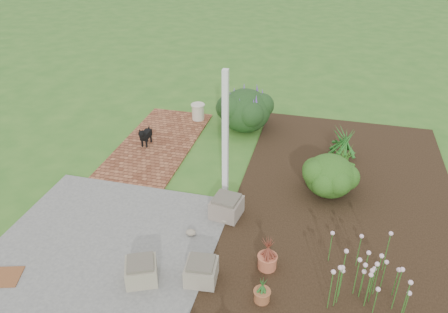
% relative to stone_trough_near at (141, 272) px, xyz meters
% --- Properties ---
extents(ground, '(80.00, 80.00, 0.00)m').
position_rel_stone_trough_near_xyz_m(ground, '(0.36, 2.24, -0.19)').
color(ground, '#316820').
rests_on(ground, ground).
extents(concrete_patio, '(3.50, 3.50, 0.04)m').
position_rel_stone_trough_near_xyz_m(concrete_patio, '(-0.89, 0.49, -0.17)').
color(concrete_patio, '#61615E').
rests_on(concrete_patio, ground).
extents(brick_path, '(1.60, 3.50, 0.04)m').
position_rel_stone_trough_near_xyz_m(brick_path, '(-1.34, 3.99, -0.17)').
color(brick_path, brown).
rests_on(brick_path, ground).
extents(garden_bed, '(4.00, 7.00, 0.03)m').
position_rel_stone_trough_near_xyz_m(garden_bed, '(2.86, 2.74, -0.17)').
color(garden_bed, black).
rests_on(garden_bed, ground).
extents(veranda_post, '(0.10, 0.10, 2.50)m').
position_rel_stone_trough_near_xyz_m(veranda_post, '(0.66, 2.34, 1.06)').
color(veranda_post, white).
rests_on(veranda_post, ground).
extents(stone_trough_near, '(0.59, 0.59, 0.30)m').
position_rel_stone_trough_near_xyz_m(stone_trough_near, '(0.00, 0.00, 0.00)').
color(stone_trough_near, gray).
rests_on(stone_trough_near, concrete_patio).
extents(stone_trough_mid, '(0.49, 0.49, 0.30)m').
position_rel_stone_trough_near_xyz_m(stone_trough_mid, '(0.84, 0.21, -0.00)').
color(stone_trough_mid, gray).
rests_on(stone_trough_mid, concrete_patio).
extents(stone_trough_far, '(0.56, 0.56, 0.33)m').
position_rel_stone_trough_near_xyz_m(stone_trough_far, '(0.83, 1.77, 0.01)').
color(stone_trough_far, gray).
rests_on(stone_trough_far, concrete_patio).
extents(black_dog, '(0.16, 0.51, 0.44)m').
position_rel_stone_trough_near_xyz_m(black_dog, '(-1.55, 3.79, 0.11)').
color(black_dog, black).
rests_on(black_dog, brick_path).
extents(cream_ceramic_urn, '(0.32, 0.32, 0.40)m').
position_rel_stone_trough_near_xyz_m(cream_ceramic_urn, '(-0.81, 5.38, 0.05)').
color(cream_ceramic_urn, beige).
rests_on(cream_ceramic_urn, brick_path).
extents(evergreen_shrub, '(1.03, 1.03, 0.80)m').
position_rel_stone_trough_near_xyz_m(evergreen_shrub, '(2.52, 2.92, 0.24)').
color(evergreen_shrub, '#144412').
rests_on(evergreen_shrub, garden_bed).
extents(agapanthus_clump_back, '(1.19, 1.19, 0.82)m').
position_rel_stone_trough_near_xyz_m(agapanthus_clump_back, '(2.70, 3.55, 0.25)').
color(agapanthus_clump_back, '#0E390D').
rests_on(agapanthus_clump_back, garden_bed).
extents(agapanthus_clump_front, '(0.93, 0.93, 0.78)m').
position_rel_stone_trough_near_xyz_m(agapanthus_clump_front, '(2.72, 4.40, 0.23)').
color(agapanthus_clump_front, '#0C4012').
rests_on(agapanthus_clump_front, garden_bed).
extents(pink_flower_patch, '(1.51, 1.51, 0.73)m').
position_rel_stone_trough_near_xyz_m(pink_flower_patch, '(3.12, 0.59, 0.21)').
color(pink_flower_patch, '#113D0F').
rests_on(pink_flower_patch, garden_bed).
extents(terracotta_pot_bronze, '(0.32, 0.32, 0.23)m').
position_rel_stone_trough_near_xyz_m(terracotta_pot_bronze, '(1.73, 0.70, -0.05)').
color(terracotta_pot_bronze, '#B75E3E').
rests_on(terracotta_pot_bronze, garden_bed).
extents(terracotta_pot_small_left, '(0.26, 0.26, 0.18)m').
position_rel_stone_trough_near_xyz_m(terracotta_pot_small_left, '(1.76, 0.06, -0.07)').
color(terracotta_pot_small_left, '#955632').
rests_on(terracotta_pot_small_left, garden_bed).
extents(purple_flowering_bush, '(1.47, 1.47, 1.03)m').
position_rel_stone_trough_near_xyz_m(purple_flowering_bush, '(0.43, 5.23, 0.33)').
color(purple_flowering_bush, black).
rests_on(purple_flowering_bush, ground).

